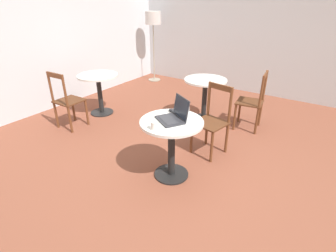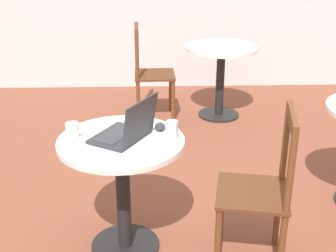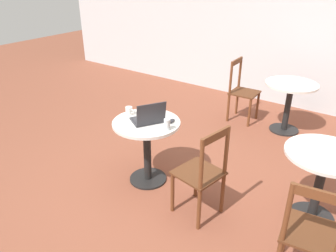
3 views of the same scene
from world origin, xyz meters
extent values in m
plane|color=brown|center=(0.00, 0.00, 0.00)|extent=(16.00, 16.00, 0.00)
cube|color=silver|center=(0.00, 3.23, 1.35)|extent=(9.40, 0.06, 2.70)
cube|color=silver|center=(3.23, 0.00, 1.35)|extent=(0.06, 9.40, 2.70)
cylinder|color=black|center=(-0.29, 0.20, 0.01)|extent=(0.40, 0.40, 0.02)
cylinder|color=black|center=(-0.29, 0.20, 0.35)|extent=(0.08, 0.08, 0.66)
cylinder|color=silver|center=(-0.29, 0.20, 0.69)|extent=(0.69, 0.69, 0.03)
cylinder|color=black|center=(1.33, 0.61, 0.01)|extent=(0.40, 0.40, 0.02)
cylinder|color=black|center=(1.33, 0.61, 0.35)|extent=(0.08, 0.08, 0.66)
cylinder|color=silver|center=(1.33, 0.61, 0.69)|extent=(0.69, 0.69, 0.03)
cylinder|color=black|center=(0.54, 2.26, 0.01)|extent=(0.40, 0.40, 0.02)
cylinder|color=black|center=(0.54, 2.26, 0.35)|extent=(0.08, 0.08, 0.66)
cylinder|color=silver|center=(0.54, 2.26, 0.69)|extent=(0.69, 0.69, 0.03)
cylinder|color=brown|center=(0.22, -0.07, 0.21)|extent=(0.04, 0.04, 0.43)
cylinder|color=brown|center=(0.28, 0.26, 0.21)|extent=(0.04, 0.04, 0.43)
cylinder|color=brown|center=(0.55, -0.13, 0.21)|extent=(0.04, 0.04, 0.43)
cylinder|color=brown|center=(0.61, 0.20, 0.21)|extent=(0.04, 0.04, 0.43)
cube|color=#562F1A|center=(0.41, 0.06, 0.44)|extent=(0.44, 0.44, 0.02)
cylinder|color=brown|center=(0.55, -0.13, 0.68)|extent=(0.04, 0.04, 0.47)
cylinder|color=brown|center=(0.61, 0.20, 0.68)|extent=(0.04, 0.04, 0.47)
cube|color=brown|center=(0.58, 0.03, 0.88)|extent=(0.09, 0.36, 0.07)
cylinder|color=brown|center=(1.25, 0.03, 0.21)|extent=(0.04, 0.04, 0.43)
cylinder|color=brown|center=(1.58, 0.08, 0.21)|extent=(0.04, 0.04, 0.43)
cylinder|color=brown|center=(1.29, -0.29, 0.21)|extent=(0.04, 0.04, 0.43)
cylinder|color=brown|center=(1.62, -0.25, 0.21)|extent=(0.04, 0.04, 0.43)
cube|color=#562F1A|center=(1.43, -0.11, 0.44)|extent=(0.43, 0.43, 0.02)
cylinder|color=brown|center=(1.29, -0.29, 0.68)|extent=(0.04, 0.04, 0.47)
cylinder|color=brown|center=(1.62, -0.25, 0.68)|extent=(0.04, 0.04, 0.47)
cube|color=brown|center=(1.46, -0.27, 0.88)|extent=(0.36, 0.07, 0.07)
cylinder|color=brown|center=(0.06, 2.41, 0.21)|extent=(0.04, 0.04, 0.43)
cylinder|color=brown|center=(0.07, 2.08, 0.21)|extent=(0.04, 0.04, 0.43)
cylinder|color=brown|center=(-0.27, 2.40, 0.21)|extent=(0.04, 0.04, 0.43)
cylinder|color=brown|center=(-0.26, 2.07, 0.21)|extent=(0.04, 0.04, 0.43)
cube|color=#562F1A|center=(-0.10, 2.24, 0.44)|extent=(0.39, 0.39, 0.02)
cylinder|color=brown|center=(-0.27, 2.40, 0.68)|extent=(0.04, 0.04, 0.47)
cylinder|color=brown|center=(-0.26, 2.07, 0.68)|extent=(0.04, 0.04, 0.47)
cube|color=brown|center=(-0.26, 2.23, 0.88)|extent=(0.04, 0.36, 0.07)
cylinder|color=#9E937F|center=(2.74, 2.73, 0.01)|extent=(0.30, 0.30, 0.02)
cylinder|color=#9E937F|center=(2.74, 2.73, 0.67)|extent=(0.02, 0.02, 1.32)
cylinder|color=silver|center=(2.74, 2.73, 1.46)|extent=(0.36, 0.36, 0.28)
cube|color=#2D2D33|center=(-0.30, 0.21, 0.71)|extent=(0.35, 0.38, 0.02)
cube|color=#38383D|center=(-0.31, 0.22, 0.73)|extent=(0.24, 0.28, 0.00)
cube|color=#2D2D33|center=(-0.18, 0.15, 0.84)|extent=(0.19, 0.28, 0.23)
cube|color=black|center=(-0.18, 0.15, 0.84)|extent=(0.17, 0.26, 0.20)
ellipsoid|color=#2D2D33|center=(-0.08, 0.33, 0.72)|extent=(0.06, 0.10, 0.03)
cylinder|color=silver|center=(-0.55, 0.23, 0.75)|extent=(0.07, 0.07, 0.08)
torus|color=silver|center=(-0.50, 0.23, 0.75)|extent=(0.05, 0.01, 0.05)
cylinder|color=silver|center=(-0.01, 0.17, 0.76)|extent=(0.06, 0.06, 0.11)
camera|label=1|loc=(-2.40, -1.20, 1.90)|focal=28.00mm
camera|label=2|loc=(-0.11, -2.09, 1.77)|focal=50.00mm
camera|label=3|loc=(1.63, -2.10, 2.13)|focal=35.00mm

